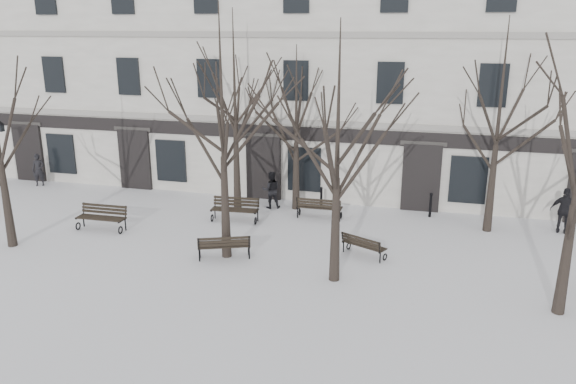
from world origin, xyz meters
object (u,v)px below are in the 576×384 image
(bench_0, at_px, (102,217))
(bench_2, at_px, (363,245))
(tree_2, at_px, (338,124))
(bench_4, at_px, (319,207))
(bench_3, at_px, (235,209))
(tree_1, at_px, (222,104))
(bench_1, at_px, (224,246))

(bench_0, height_order, bench_2, bench_0)
(tree_2, xyz_separation_m, bench_4, (-1.64, 5.56, -4.41))
(bench_0, relative_size, bench_3, 0.99)
(tree_1, bearing_deg, bench_1, -88.61)
(tree_1, height_order, bench_2, tree_1)
(bench_0, height_order, bench_1, bench_0)
(bench_2, height_order, bench_3, bench_3)
(bench_0, height_order, bench_4, bench_0)
(tree_1, bearing_deg, tree_2, -12.95)
(bench_1, height_order, bench_2, bench_1)
(tree_1, relative_size, bench_1, 4.52)
(bench_3, bearing_deg, bench_2, -27.31)
(bench_3, bearing_deg, bench_4, 14.95)
(bench_0, distance_m, bench_4, 8.61)
(tree_2, xyz_separation_m, bench_1, (-3.92, 0.66, -4.44))
(tree_1, height_order, bench_3, tree_1)
(bench_1, bearing_deg, tree_1, -110.61)
(tree_2, height_order, bench_4, tree_2)
(bench_2, xyz_separation_m, bench_4, (-2.27, 3.49, 0.08))
(bench_2, bearing_deg, bench_1, 43.22)
(bench_2, bearing_deg, bench_3, 2.84)
(tree_1, xyz_separation_m, bench_4, (2.28, 4.65, -4.74))
(bench_1, bearing_deg, bench_2, 175.08)
(bench_1, xyz_separation_m, bench_2, (4.55, 1.40, -0.05))
(bench_0, distance_m, bench_3, 5.20)
(bench_0, relative_size, bench_4, 1.04)
(bench_4, bearing_deg, bench_0, 22.93)
(tree_2, bearing_deg, bench_3, 137.73)
(bench_3, xyz_separation_m, bench_4, (3.25, 1.11, -0.01))
(tree_2, bearing_deg, tree_1, 167.05)
(tree_1, relative_size, tree_2, 1.07)
(tree_2, height_order, bench_2, tree_2)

